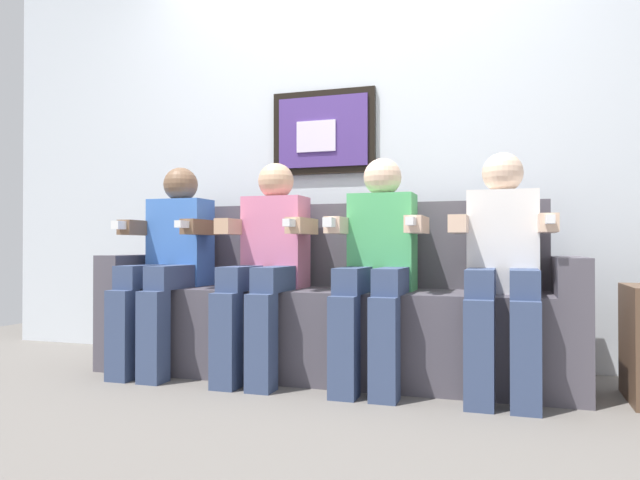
# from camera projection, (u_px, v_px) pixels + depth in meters

# --- Properties ---
(ground_plane) EXTENTS (6.30, 6.30, 0.00)m
(ground_plane) POSITION_uv_depth(u_px,v_px,m) (310.00, 389.00, 2.78)
(ground_plane) COLOR #66605B
(back_wall_assembly) EXTENTS (4.85, 0.10, 2.60)m
(back_wall_assembly) POSITION_uv_depth(u_px,v_px,m) (351.00, 140.00, 3.52)
(back_wall_assembly) COLOR silver
(back_wall_assembly) RESTS_ON ground_plane
(couch) EXTENTS (2.45, 0.58, 0.90)m
(couch) POSITION_uv_depth(u_px,v_px,m) (330.00, 315.00, 3.09)
(couch) COLOR #514C56
(couch) RESTS_ON ground_plane
(person_leftmost) EXTENTS (0.46, 0.56, 1.11)m
(person_leftmost) POSITION_uv_depth(u_px,v_px,m) (169.00, 258.00, 3.20)
(person_leftmost) COLOR #3F72CC
(person_leftmost) RESTS_ON ground_plane
(person_left_center) EXTENTS (0.46, 0.56, 1.11)m
(person_left_center) POSITION_uv_depth(u_px,v_px,m) (267.00, 259.00, 3.02)
(person_left_center) COLOR pink
(person_left_center) RESTS_ON ground_plane
(person_right_center) EXTENTS (0.46, 0.56, 1.11)m
(person_right_center) POSITION_uv_depth(u_px,v_px,m) (377.00, 259.00, 2.84)
(person_right_center) COLOR #4CB266
(person_right_center) RESTS_ON ground_plane
(person_rightmost) EXTENTS (0.46, 0.56, 1.11)m
(person_rightmost) POSITION_uv_depth(u_px,v_px,m) (503.00, 260.00, 2.67)
(person_rightmost) COLOR white
(person_rightmost) RESTS_ON ground_plane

